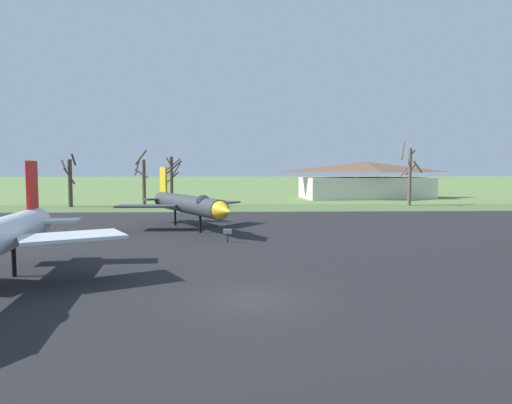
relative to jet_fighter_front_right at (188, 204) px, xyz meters
name	(u,v)px	position (x,y,z in m)	size (l,w,h in m)	color
ground_plane	(253,300)	(4.99, -22.09, -2.33)	(600.00, 600.00, 0.00)	#607F42
asphalt_apron	(247,243)	(4.99, -7.67, -2.31)	(93.11, 48.07, 0.05)	black
grass_verge_strip	(242,208)	(4.99, 22.36, -2.30)	(153.11, 12.00, 0.06)	#536A3A
jet_fighter_front_right	(188,204)	(0.00, 0.00, 0.00)	(10.84, 15.07, 5.60)	#33383D
info_placard_front_right	(228,234)	(3.61, -7.53, -1.65)	(0.62, 0.27, 1.06)	black
bare_tree_far_left	(70,180)	(-19.13, 24.65, 1.46)	(2.24, 1.99, 7.56)	#42382D
bare_tree_left_of_center	(143,179)	(-9.33, 26.53, 1.61)	(2.23, 2.60, 8.21)	brown
bare_tree_center	(172,179)	(-4.92, 24.59, 1.64)	(2.69, 2.12, 7.11)	#42382D
bare_tree_right_of_center	(410,174)	(29.36, 25.33, 2.37)	(3.35, 3.35, 9.44)	brown
visitor_building	(366,180)	(27.84, 42.98, 0.95)	(24.93, 13.05, 6.72)	beige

